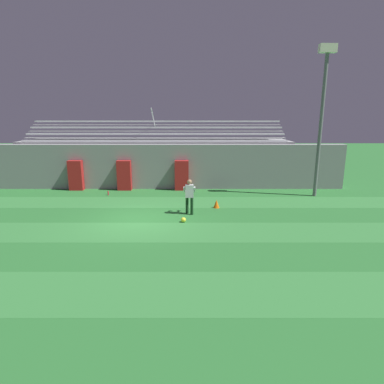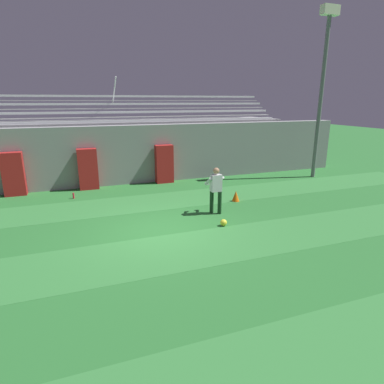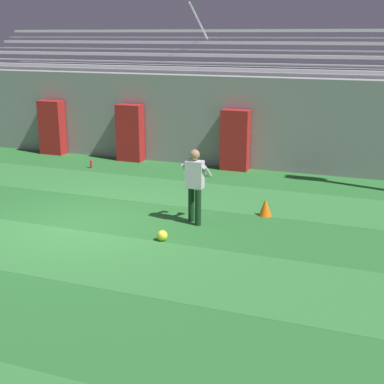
{
  "view_description": "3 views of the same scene",
  "coord_description": "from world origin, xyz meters",
  "px_view_note": "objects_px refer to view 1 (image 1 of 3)",
  "views": [
    {
      "loc": [
        2.43,
        -13.66,
        4.59
      ],
      "look_at": [
        2.41,
        0.76,
        1.11
      ],
      "focal_mm": 30.0,
      "sensor_mm": 36.0,
      "label": 1
    },
    {
      "loc": [
        -2.23,
        -9.05,
        3.9
      ],
      "look_at": [
        1.23,
        0.46,
        1.02
      ],
      "focal_mm": 30.0,
      "sensor_mm": 36.0,
      "label": 2
    },
    {
      "loc": [
        6.16,
        -9.59,
        4.04
      ],
      "look_at": [
        2.68,
        -0.24,
        1.08
      ],
      "focal_mm": 50.0,
      "sensor_mm": 36.0,
      "label": 3
    }
  ],
  "objects_px": {
    "floodlight_pole": "(323,104)",
    "padding_pillar_gate_left": "(125,175)",
    "soccer_ball": "(184,220)",
    "padding_pillar_far_left": "(76,175)",
    "traffic_cone": "(217,204)",
    "padding_pillar_gate_right": "(182,175)",
    "water_bottle": "(109,193)",
    "goalkeeper": "(190,194)"
  },
  "relations": [
    {
      "from": "padding_pillar_gate_left",
      "to": "floodlight_pole",
      "type": "distance_m",
      "value": 12.21
    },
    {
      "from": "padding_pillar_gate_right",
      "to": "traffic_cone",
      "type": "distance_m",
      "value": 4.46
    },
    {
      "from": "padding_pillar_gate_right",
      "to": "padding_pillar_far_left",
      "type": "height_order",
      "value": "same"
    },
    {
      "from": "padding_pillar_gate_left",
      "to": "soccer_ball",
      "type": "distance_m",
      "value": 7.37
    },
    {
      "from": "padding_pillar_far_left",
      "to": "traffic_cone",
      "type": "relative_size",
      "value": 4.41
    },
    {
      "from": "padding_pillar_gate_left",
      "to": "soccer_ball",
      "type": "bearing_deg",
      "value": -58.4
    },
    {
      "from": "padding_pillar_gate_right",
      "to": "floodlight_pole",
      "type": "distance_m",
      "value": 8.98
    },
    {
      "from": "water_bottle",
      "to": "padding_pillar_gate_right",
      "type": "bearing_deg",
      "value": 17.62
    },
    {
      "from": "traffic_cone",
      "to": "padding_pillar_gate_right",
      "type": "bearing_deg",
      "value": 115.27
    },
    {
      "from": "padding_pillar_far_left",
      "to": "floodlight_pole",
      "type": "relative_size",
      "value": 0.23
    },
    {
      "from": "soccer_ball",
      "to": "goalkeeper",
      "type": "bearing_deg",
      "value": 78.35
    },
    {
      "from": "padding_pillar_gate_right",
      "to": "traffic_cone",
      "type": "relative_size",
      "value": 4.41
    },
    {
      "from": "water_bottle",
      "to": "goalkeeper",
      "type": "bearing_deg",
      "value": -37.22
    },
    {
      "from": "padding_pillar_gate_right",
      "to": "soccer_ball",
      "type": "relative_size",
      "value": 8.42
    },
    {
      "from": "padding_pillar_gate_left",
      "to": "floodlight_pole",
      "type": "bearing_deg",
      "value": -7.58
    },
    {
      "from": "padding_pillar_gate_right",
      "to": "soccer_ball",
      "type": "height_order",
      "value": "padding_pillar_gate_right"
    },
    {
      "from": "floodlight_pole",
      "to": "traffic_cone",
      "type": "relative_size",
      "value": 19.55
    },
    {
      "from": "padding_pillar_gate_left",
      "to": "padding_pillar_far_left",
      "type": "relative_size",
      "value": 1.0
    },
    {
      "from": "padding_pillar_gate_right",
      "to": "soccer_ball",
      "type": "distance_m",
      "value": 6.3
    },
    {
      "from": "padding_pillar_far_left",
      "to": "soccer_ball",
      "type": "bearing_deg",
      "value": -42.33
    },
    {
      "from": "padding_pillar_gate_left",
      "to": "water_bottle",
      "type": "height_order",
      "value": "padding_pillar_gate_left"
    },
    {
      "from": "floodlight_pole",
      "to": "padding_pillar_far_left",
      "type": "bearing_deg",
      "value": 174.0
    },
    {
      "from": "padding_pillar_far_left",
      "to": "traffic_cone",
      "type": "xyz_separation_m",
      "value": [
        8.46,
        -3.98,
        -0.72
      ]
    },
    {
      "from": "traffic_cone",
      "to": "padding_pillar_far_left",
      "type": "bearing_deg",
      "value": 154.82
    },
    {
      "from": "traffic_cone",
      "to": "water_bottle",
      "type": "relative_size",
      "value": 1.75
    },
    {
      "from": "goalkeeper",
      "to": "traffic_cone",
      "type": "xyz_separation_m",
      "value": [
        1.36,
        1.03,
        -0.74
      ]
    },
    {
      "from": "floodlight_pole",
      "to": "water_bottle",
      "type": "bearing_deg",
      "value": 179.29
    },
    {
      "from": "padding_pillar_gate_right",
      "to": "water_bottle",
      "type": "xyz_separation_m",
      "value": [
        -4.28,
        -1.36,
        -0.81
      ]
    },
    {
      "from": "floodlight_pole",
      "to": "padding_pillar_gate_left",
      "type": "bearing_deg",
      "value": 172.42
    },
    {
      "from": "soccer_ball",
      "to": "water_bottle",
      "type": "distance_m",
      "value": 6.67
    },
    {
      "from": "padding_pillar_gate_right",
      "to": "goalkeeper",
      "type": "bearing_deg",
      "value": -84.08
    },
    {
      "from": "padding_pillar_gate_right",
      "to": "water_bottle",
      "type": "height_order",
      "value": "padding_pillar_gate_right"
    },
    {
      "from": "padding_pillar_gate_left",
      "to": "padding_pillar_far_left",
      "type": "xyz_separation_m",
      "value": [
        -3.01,
        0.0,
        0.0
      ]
    },
    {
      "from": "goalkeeper",
      "to": "padding_pillar_gate_left",
      "type": "bearing_deg",
      "value": 129.27
    },
    {
      "from": "goalkeeper",
      "to": "traffic_cone",
      "type": "relative_size",
      "value": 3.98
    },
    {
      "from": "padding_pillar_far_left",
      "to": "soccer_ball",
      "type": "distance_m",
      "value": 9.3
    },
    {
      "from": "traffic_cone",
      "to": "water_bottle",
      "type": "bearing_deg",
      "value": 156.95
    },
    {
      "from": "soccer_ball",
      "to": "water_bottle",
      "type": "height_order",
      "value": "water_bottle"
    },
    {
      "from": "padding_pillar_gate_left",
      "to": "traffic_cone",
      "type": "distance_m",
      "value": 6.79
    },
    {
      "from": "padding_pillar_gate_left",
      "to": "traffic_cone",
      "type": "relative_size",
      "value": 4.41
    },
    {
      "from": "padding_pillar_gate_right",
      "to": "traffic_cone",
      "type": "xyz_separation_m",
      "value": [
        1.88,
        -3.98,
        -0.72
      ]
    },
    {
      "from": "soccer_ball",
      "to": "water_bottle",
      "type": "xyz_separation_m",
      "value": [
        -4.54,
        4.88,
        0.01
      ]
    }
  ]
}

